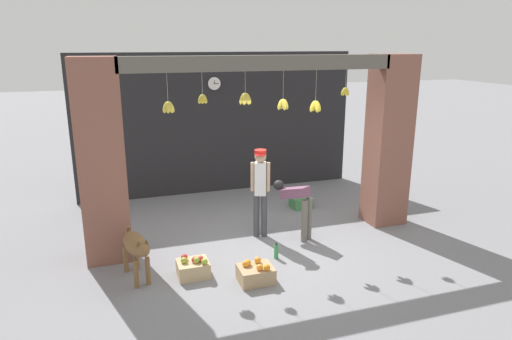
{
  "coord_description": "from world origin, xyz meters",
  "views": [
    {
      "loc": [
        -2.41,
        -6.92,
        3.38
      ],
      "look_at": [
        0.0,
        0.47,
        1.22
      ],
      "focal_mm": 32.0,
      "sensor_mm": 36.0,
      "label": 1
    }
  ],
  "objects_px": {
    "shopkeeper": "(260,187)",
    "wall_clock": "(214,84)",
    "fruit_crate_oranges": "(256,273)",
    "produce_box_green": "(301,202)",
    "dog": "(136,246)",
    "fruit_crate_apples": "(193,268)",
    "worker_stooping": "(297,203)",
    "water_bottle": "(276,251)"
  },
  "relations": [
    {
      "from": "shopkeeper",
      "to": "produce_box_green",
      "type": "distance_m",
      "value": 1.93
    },
    {
      "from": "worker_stooping",
      "to": "water_bottle",
      "type": "relative_size",
      "value": 3.72
    },
    {
      "from": "worker_stooping",
      "to": "fruit_crate_oranges",
      "type": "bearing_deg",
      "value": -166.23
    },
    {
      "from": "dog",
      "to": "worker_stooping",
      "type": "distance_m",
      "value": 2.92
    },
    {
      "from": "produce_box_green",
      "to": "shopkeeper",
      "type": "bearing_deg",
      "value": -138.24
    },
    {
      "from": "worker_stooping",
      "to": "fruit_crate_apples",
      "type": "bearing_deg",
      "value": 169.12
    },
    {
      "from": "worker_stooping",
      "to": "wall_clock",
      "type": "xyz_separation_m",
      "value": [
        -0.76,
        3.04,
        1.86
      ]
    },
    {
      "from": "dog",
      "to": "fruit_crate_oranges",
      "type": "relative_size",
      "value": 2.07
    },
    {
      "from": "fruit_crate_oranges",
      "to": "wall_clock",
      "type": "relative_size",
      "value": 1.68
    },
    {
      "from": "water_bottle",
      "to": "fruit_crate_oranges",
      "type": "bearing_deg",
      "value": -132.34
    },
    {
      "from": "dog",
      "to": "worker_stooping",
      "type": "height_order",
      "value": "worker_stooping"
    },
    {
      "from": "fruit_crate_apples",
      "to": "fruit_crate_oranges",
      "type": "bearing_deg",
      "value": -28.01
    },
    {
      "from": "produce_box_green",
      "to": "worker_stooping",
      "type": "bearing_deg",
      "value": -116.09
    },
    {
      "from": "shopkeeper",
      "to": "wall_clock",
      "type": "relative_size",
      "value": 5.37
    },
    {
      "from": "fruit_crate_apples",
      "to": "wall_clock",
      "type": "height_order",
      "value": "wall_clock"
    },
    {
      "from": "fruit_crate_oranges",
      "to": "dog",
      "type": "bearing_deg",
      "value": 159.78
    },
    {
      "from": "shopkeeper",
      "to": "fruit_crate_oranges",
      "type": "xyz_separation_m",
      "value": [
        -0.59,
        -1.53,
        -0.81
      ]
    },
    {
      "from": "shopkeeper",
      "to": "water_bottle",
      "type": "xyz_separation_m",
      "value": [
        -0.04,
        -0.93,
        -0.82
      ]
    },
    {
      "from": "shopkeeper",
      "to": "wall_clock",
      "type": "height_order",
      "value": "wall_clock"
    },
    {
      "from": "fruit_crate_apples",
      "to": "produce_box_green",
      "type": "height_order",
      "value": "fruit_crate_apples"
    },
    {
      "from": "dog",
      "to": "fruit_crate_apples",
      "type": "xyz_separation_m",
      "value": [
        0.8,
        -0.16,
        -0.39
      ]
    },
    {
      "from": "fruit_crate_oranges",
      "to": "produce_box_green",
      "type": "distance_m",
      "value": 3.29
    },
    {
      "from": "dog",
      "to": "produce_box_green",
      "type": "bearing_deg",
      "value": 108.15
    },
    {
      "from": "worker_stooping",
      "to": "shopkeeper",
      "type": "bearing_deg",
      "value": 124.5
    },
    {
      "from": "worker_stooping",
      "to": "water_bottle",
      "type": "xyz_separation_m",
      "value": [
        -0.65,
        -0.68,
        -0.53
      ]
    },
    {
      "from": "shopkeeper",
      "to": "wall_clock",
      "type": "distance_m",
      "value": 3.21
    },
    {
      "from": "produce_box_green",
      "to": "fruit_crate_oranges",
      "type": "bearing_deg",
      "value": -125.01
    },
    {
      "from": "water_bottle",
      "to": "wall_clock",
      "type": "height_order",
      "value": "wall_clock"
    },
    {
      "from": "wall_clock",
      "to": "water_bottle",
      "type": "bearing_deg",
      "value": -88.3
    },
    {
      "from": "dog",
      "to": "fruit_crate_oranges",
      "type": "xyz_separation_m",
      "value": [
        1.64,
        -0.6,
        -0.4
      ]
    },
    {
      "from": "worker_stooping",
      "to": "wall_clock",
      "type": "relative_size",
      "value": 3.33
    },
    {
      "from": "dog",
      "to": "produce_box_green",
      "type": "relative_size",
      "value": 2.58
    },
    {
      "from": "dog",
      "to": "wall_clock",
      "type": "bearing_deg",
      "value": 138.32
    },
    {
      "from": "dog",
      "to": "water_bottle",
      "type": "height_order",
      "value": "dog"
    },
    {
      "from": "fruit_crate_oranges",
      "to": "water_bottle",
      "type": "relative_size",
      "value": 1.88
    },
    {
      "from": "worker_stooping",
      "to": "produce_box_green",
      "type": "distance_m",
      "value": 1.66
    },
    {
      "from": "water_bottle",
      "to": "produce_box_green",
      "type": "bearing_deg",
      "value": 57.4
    },
    {
      "from": "fruit_crate_oranges",
      "to": "produce_box_green",
      "type": "relative_size",
      "value": 1.25
    },
    {
      "from": "fruit_crate_oranges",
      "to": "worker_stooping",
      "type": "bearing_deg",
      "value": 47.02
    },
    {
      "from": "produce_box_green",
      "to": "water_bottle",
      "type": "bearing_deg",
      "value": -122.6
    },
    {
      "from": "fruit_crate_apples",
      "to": "water_bottle",
      "type": "distance_m",
      "value": 1.4
    },
    {
      "from": "dog",
      "to": "fruit_crate_oranges",
      "type": "bearing_deg",
      "value": 57.26
    }
  ]
}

